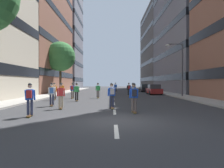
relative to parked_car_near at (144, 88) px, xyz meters
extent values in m
plane|color=#333335|center=(-6.25, -8.60, -0.70)|extent=(132.86, 132.86, 0.00)
cube|color=#9E9991|center=(-15.01, -5.83, -0.63)|extent=(2.62, 60.89, 0.14)
cube|color=#9E9991|center=(2.51, -5.83, -0.63)|extent=(2.62, 60.89, 0.14)
cube|color=silver|center=(-6.25, -32.74, -0.70)|extent=(0.16, 2.20, 0.01)
cube|color=silver|center=(-6.25, -27.74, -0.70)|extent=(0.16, 2.20, 0.01)
cube|color=silver|center=(-6.25, -22.74, -0.70)|extent=(0.16, 2.20, 0.01)
cube|color=silver|center=(-6.25, -17.74, -0.70)|extent=(0.16, 2.20, 0.01)
cube|color=silver|center=(-6.25, -12.74, -0.70)|extent=(0.16, 2.20, 0.01)
cube|color=silver|center=(-6.25, -7.74, -0.70)|extent=(0.16, 2.20, 0.01)
cube|color=silver|center=(-6.25, -2.74, -0.70)|extent=(0.16, 2.20, 0.01)
cube|color=silver|center=(-6.25, 2.26, -0.70)|extent=(0.16, 2.20, 0.01)
cube|color=silver|center=(-6.25, 7.26, -0.70)|extent=(0.16, 2.20, 0.01)
cube|color=silver|center=(-6.25, 12.26, -0.70)|extent=(0.16, 2.20, 0.01)
cube|color=silver|center=(-6.25, 17.26, -0.70)|extent=(0.16, 2.20, 0.01)
cube|color=brown|center=(-24.55, -0.34, 10.54)|extent=(16.46, 23.77, 22.48)
cube|color=black|center=(-24.55, -0.34, 2.67)|extent=(16.58, 23.89, 1.10)
cube|color=black|center=(-24.55, -0.34, 8.29)|extent=(16.58, 23.89, 1.10)
cube|color=black|center=(-24.55, -0.34, 13.92)|extent=(16.58, 23.89, 1.10)
cube|color=slate|center=(-24.55, 22.44, 17.50)|extent=(16.46, 16.08, 36.40)
cube|color=black|center=(-24.55, 22.44, 2.03)|extent=(16.58, 16.20, 1.10)
cube|color=black|center=(-24.55, 22.44, 6.58)|extent=(16.58, 16.20, 1.10)
cube|color=black|center=(-24.55, 22.44, 11.13)|extent=(16.58, 16.20, 1.10)
cube|color=black|center=(-24.55, 22.44, 15.68)|extent=(16.58, 16.20, 1.10)
cube|color=black|center=(-24.55, 22.44, 20.23)|extent=(16.58, 16.20, 1.10)
cube|color=black|center=(-24.55, 22.44, 24.78)|extent=(16.58, 16.20, 1.10)
cube|color=slate|center=(12.05, -0.34, 10.56)|extent=(16.46, 22.95, 22.52)
cube|color=black|center=(12.05, -0.34, 2.00)|extent=(16.58, 23.07, 1.10)
cube|color=black|center=(12.05, -0.34, 6.51)|extent=(16.58, 23.07, 1.10)
cube|color=black|center=(12.05, -0.34, 11.01)|extent=(16.58, 23.07, 1.10)
cube|color=black|center=(12.05, -0.34, 15.51)|extent=(16.58, 23.07, 1.10)
cube|color=#4C4744|center=(12.05, 22.44, 11.11)|extent=(16.46, 23.38, 23.61)
cube|color=black|center=(12.05, 22.44, 2.13)|extent=(16.58, 23.50, 1.10)
cube|color=black|center=(12.05, 22.44, 6.86)|extent=(16.58, 23.50, 1.10)
cube|color=black|center=(12.05, 22.44, 11.58)|extent=(16.58, 23.50, 1.10)
cube|color=black|center=(12.05, 22.44, 16.30)|extent=(16.58, 23.50, 1.10)
cube|color=black|center=(12.05, 22.44, 21.02)|extent=(16.58, 23.50, 1.10)
cube|color=black|center=(0.00, 0.04, -0.17)|extent=(1.80, 4.40, 0.70)
cube|color=#2D3338|center=(0.00, -0.11, 0.50)|extent=(1.60, 2.10, 0.64)
cylinder|color=black|center=(-0.80, 1.49, -0.38)|extent=(0.22, 0.64, 0.64)
cylinder|color=black|center=(0.80, 1.49, -0.38)|extent=(0.22, 0.64, 0.64)
cylinder|color=black|center=(-0.80, -1.41, -0.38)|extent=(0.22, 0.64, 0.64)
cylinder|color=black|center=(0.80, -1.41, -0.38)|extent=(0.22, 0.64, 0.64)
cube|color=maroon|center=(0.00, -8.74, -0.17)|extent=(1.80, 4.40, 0.70)
cube|color=#2D3338|center=(0.00, -8.89, 0.50)|extent=(1.60, 2.10, 0.64)
cylinder|color=black|center=(-0.80, -7.29, -0.38)|extent=(0.22, 0.64, 0.64)
cylinder|color=black|center=(0.80, -7.29, -0.38)|extent=(0.22, 0.64, 0.64)
cylinder|color=black|center=(-0.80, -10.19, -0.38)|extent=(0.22, 0.64, 0.64)
cylinder|color=black|center=(0.80, -10.19, -0.38)|extent=(0.22, 0.64, 0.64)
cylinder|color=#4C3823|center=(-15.01, -5.89, 1.58)|extent=(0.36, 0.36, 4.28)
sphere|color=#387A3D|center=(-15.01, -5.89, 5.44)|extent=(4.92, 4.92, 4.92)
cylinder|color=#3F3F44|center=(2.25, -14.91, 2.69)|extent=(0.16, 0.16, 6.50)
cylinder|color=#3F3F44|center=(1.35, -14.91, 5.84)|extent=(1.80, 0.10, 0.10)
ellipsoid|color=silver|center=(0.45, -14.91, 5.69)|extent=(0.50, 0.30, 0.24)
cube|color=brown|center=(-10.90, -16.95, -0.62)|extent=(0.23, 0.91, 0.02)
cylinder|color=#D8BF4C|center=(-10.89, -16.63, -0.66)|extent=(0.18, 0.08, 0.07)
cylinder|color=#D8BF4C|center=(-10.91, -17.27, -0.66)|extent=(0.18, 0.08, 0.07)
cylinder|color=#594C47|center=(-10.99, -16.95, -0.21)|extent=(0.14, 0.14, 0.80)
cylinder|color=#594C47|center=(-10.81, -16.95, -0.21)|extent=(0.14, 0.14, 0.80)
cube|color=blue|center=(-10.90, -16.95, 0.47)|extent=(0.33, 0.21, 0.55)
cylinder|color=blue|center=(-11.12, -16.89, 0.44)|extent=(0.10, 0.23, 0.55)
cylinder|color=blue|center=(-10.68, -16.91, 0.44)|extent=(0.10, 0.23, 0.55)
sphere|color=tan|center=(-10.90, -16.93, 0.92)|extent=(0.22, 0.22, 0.22)
sphere|color=black|center=(-10.90, -16.93, 0.97)|extent=(0.21, 0.21, 0.21)
cube|color=#A52626|center=(-10.91, -17.13, 0.50)|extent=(0.27, 0.17, 0.40)
cube|color=brown|center=(-4.45, -21.01, -0.62)|extent=(0.31, 0.92, 0.02)
cylinder|color=#D8BF4C|center=(-4.41, -20.69, -0.66)|extent=(0.19, 0.09, 0.07)
cylinder|color=#D8BF4C|center=(-4.49, -21.33, -0.66)|extent=(0.19, 0.09, 0.07)
cylinder|color=#594C47|center=(-4.54, -21.00, -0.21)|extent=(0.16, 0.16, 0.80)
cylinder|color=#594C47|center=(-4.36, -21.02, -0.21)|extent=(0.16, 0.16, 0.80)
cube|color=blue|center=(-4.45, -21.01, 0.47)|extent=(0.34, 0.24, 0.55)
cylinder|color=blue|center=(-4.66, -20.93, 0.44)|extent=(0.12, 0.24, 0.55)
cylinder|color=blue|center=(-4.23, -20.99, 0.44)|extent=(0.12, 0.24, 0.55)
sphere|color=beige|center=(-4.45, -20.99, 0.92)|extent=(0.22, 0.22, 0.22)
sphere|color=black|center=(-4.45, -20.99, 0.97)|extent=(0.21, 0.21, 0.21)
cube|color=beige|center=(-4.47, -21.19, 0.50)|extent=(0.28, 0.19, 0.40)
cube|color=brown|center=(-12.34, -19.16, -0.62)|extent=(0.36, 0.92, 0.02)
cylinder|color=#D8BF4C|center=(-12.40, -18.85, -0.66)|extent=(0.19, 0.10, 0.07)
cylinder|color=#D8BF4C|center=(-12.28, -19.48, -0.66)|extent=(0.19, 0.10, 0.07)
cylinder|color=#594C47|center=(-12.43, -19.18, -0.21)|extent=(0.16, 0.16, 0.80)
cylinder|color=#594C47|center=(-12.25, -19.15, -0.21)|extent=(0.16, 0.16, 0.80)
cube|color=orange|center=(-12.34, -19.16, 0.47)|extent=(0.35, 0.26, 0.55)
cylinder|color=orange|center=(-12.56, -19.15, 0.44)|extent=(0.13, 0.24, 0.55)
cylinder|color=orange|center=(-12.13, -19.07, 0.44)|extent=(0.13, 0.24, 0.55)
sphere|color=beige|center=(-12.34, -19.14, 0.92)|extent=(0.22, 0.22, 0.22)
sphere|color=black|center=(-12.34, -19.14, 0.97)|extent=(0.21, 0.21, 0.21)
cube|color=beige|center=(-12.30, -19.34, 0.50)|extent=(0.28, 0.20, 0.40)
cube|color=brown|center=(-9.90, -26.34, -0.62)|extent=(0.39, 0.92, 0.02)
cylinder|color=#D8BF4C|center=(-9.97, -26.02, -0.66)|extent=(0.19, 0.11, 0.07)
cylinder|color=#D8BF4C|center=(-9.83, -26.65, -0.66)|extent=(0.19, 0.11, 0.07)
cylinder|color=tan|center=(-9.99, -26.36, -0.21)|extent=(0.17, 0.17, 0.80)
cylinder|color=tan|center=(-9.81, -26.32, -0.21)|extent=(0.17, 0.17, 0.80)
cube|color=red|center=(-9.90, -26.34, 0.47)|extent=(0.36, 0.26, 0.55)
cylinder|color=red|center=(-10.12, -26.33, 0.44)|extent=(0.14, 0.24, 0.55)
cylinder|color=red|center=(-9.70, -26.24, 0.44)|extent=(0.14, 0.24, 0.55)
sphere|color=tan|center=(-9.90, -26.32, 0.92)|extent=(0.22, 0.22, 0.22)
sphere|color=black|center=(-9.90, -26.32, 0.97)|extent=(0.21, 0.21, 0.21)
cube|color=brown|center=(-12.76, -14.17, -0.62)|extent=(0.30, 0.92, 0.02)
cylinder|color=#D8BF4C|center=(-12.80, -13.85, -0.66)|extent=(0.19, 0.09, 0.07)
cylinder|color=#D8BF4C|center=(-12.73, -14.49, -0.66)|extent=(0.19, 0.09, 0.07)
cylinder|color=tan|center=(-12.85, -14.18, -0.21)|extent=(0.16, 0.16, 0.80)
cylinder|color=tan|center=(-12.67, -14.16, -0.21)|extent=(0.16, 0.16, 0.80)
cube|color=orange|center=(-12.76, -14.17, 0.47)|extent=(0.34, 0.24, 0.55)
cylinder|color=orange|center=(-12.99, -14.15, 0.44)|extent=(0.12, 0.24, 0.55)
cylinder|color=orange|center=(-12.55, -14.10, 0.44)|extent=(0.12, 0.24, 0.55)
sphere|color=tan|center=(-12.77, -14.15, 0.92)|extent=(0.22, 0.22, 0.22)
sphere|color=black|center=(-12.77, -14.15, 0.97)|extent=(0.21, 0.21, 0.21)
cube|color=brown|center=(-11.02, -24.63, -0.62)|extent=(0.37, 0.92, 0.02)
cylinder|color=#D8BF4C|center=(-11.08, -24.32, -0.66)|extent=(0.19, 0.10, 0.07)
cylinder|color=#D8BF4C|center=(-10.96, -24.94, -0.66)|extent=(0.19, 0.10, 0.07)
cylinder|color=#2D334C|center=(-11.11, -24.65, -0.21)|extent=(0.16, 0.16, 0.80)
cylinder|color=#2D334C|center=(-10.93, -24.61, -0.21)|extent=(0.16, 0.16, 0.80)
cube|color=white|center=(-11.02, -24.63, 0.47)|extent=(0.35, 0.26, 0.55)
cylinder|color=white|center=(-11.24, -24.62, 0.44)|extent=(0.13, 0.24, 0.55)
cylinder|color=white|center=(-10.81, -24.54, 0.44)|extent=(0.13, 0.24, 0.55)
sphere|color=beige|center=(-11.02, -24.61, 0.92)|extent=(0.22, 0.22, 0.22)
sphere|color=black|center=(-11.02, -24.61, 0.97)|extent=(0.21, 0.21, 0.21)
cube|color=#3F72BF|center=(-10.98, -24.81, 0.50)|extent=(0.29, 0.21, 0.40)
cube|color=brown|center=(-5.75, -1.83, -0.62)|extent=(0.35, 0.92, 0.02)
cylinder|color=#D8BF4C|center=(-5.80, -1.51, -0.66)|extent=(0.19, 0.10, 0.07)
cylinder|color=#D8BF4C|center=(-5.69, -2.15, -0.66)|extent=(0.19, 0.10, 0.07)
cylinder|color=black|center=(-5.84, -1.85, -0.21)|extent=(0.16, 0.16, 0.80)
cylinder|color=black|center=(-5.66, -1.81, -0.21)|extent=(0.16, 0.16, 0.80)
cube|color=blue|center=(-5.75, -1.83, 0.47)|extent=(0.35, 0.25, 0.55)
cylinder|color=blue|center=(-5.97, -1.82, 0.44)|extent=(0.13, 0.24, 0.55)
cylinder|color=blue|center=(-5.54, -1.74, 0.44)|extent=(0.13, 0.24, 0.55)
sphere|color=#997051|center=(-5.75, -1.81, 0.92)|extent=(0.22, 0.22, 0.22)
sphere|color=black|center=(-5.75, -1.81, 0.97)|extent=(0.21, 0.21, 0.21)
cube|color=brown|center=(-10.74, -29.53, -0.62)|extent=(0.34, 0.92, 0.02)
cylinder|color=#D8BF4C|center=(-10.80, -29.22, -0.66)|extent=(0.19, 0.10, 0.07)
cylinder|color=#D8BF4C|center=(-10.69, -29.85, -0.66)|extent=(0.19, 0.10, 0.07)
cylinder|color=#2D334C|center=(-10.83, -29.55, -0.21)|extent=(0.16, 0.16, 0.80)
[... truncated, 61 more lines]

